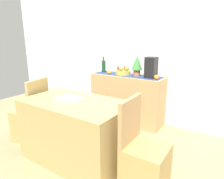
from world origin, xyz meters
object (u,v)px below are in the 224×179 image
object	(u,v)px
dining_table	(76,130)
open_book	(69,99)
fruit_bowl	(123,72)
sideboard_console	(127,98)
wine_bottle	(104,66)
coffee_maker	(151,68)
chair_near_window	(32,122)
chair_by_corner	(144,163)
potted_plant	(137,64)

from	to	relation	value
dining_table	open_book	size ratio (longest dim) A/B	4.40
fruit_bowl	open_book	xyz separation A→B (m)	(0.04, -1.32, -0.12)
sideboard_console	fruit_bowl	distance (m)	0.46
wine_bottle	coffee_maker	distance (m)	0.91
chair_near_window	chair_by_corner	world-z (taller)	same
chair_near_window	chair_by_corner	size ratio (longest dim) A/B	1.00
fruit_bowl	open_book	distance (m)	1.32
sideboard_console	potted_plant	size ratio (longest dim) A/B	3.62
dining_table	chair_near_window	xyz separation A→B (m)	(-0.88, 0.00, -0.10)
fruit_bowl	potted_plant	bearing A→B (deg)	-0.00
dining_table	chair_near_window	distance (m)	0.89
wine_bottle	coffee_maker	xyz separation A→B (m)	(0.91, 0.00, 0.05)
wine_bottle	open_book	bearing A→B (deg)	-71.60
coffee_maker	chair_by_corner	world-z (taller)	coffee_maker
sideboard_console	dining_table	distance (m)	1.32
potted_plant	chair_near_window	xyz separation A→B (m)	(-1.01, -1.32, -0.76)
chair_near_window	potted_plant	bearing A→B (deg)	52.53
fruit_bowl	dining_table	size ratio (longest dim) A/B	0.21
fruit_bowl	chair_by_corner	world-z (taller)	same
coffee_maker	dining_table	distance (m)	1.51
open_book	chair_by_corner	bearing A→B (deg)	-4.36
coffee_maker	chair_by_corner	distance (m)	1.59
potted_plant	chair_near_window	size ratio (longest dim) A/B	0.39
open_book	dining_table	bearing A→B (deg)	-7.43
sideboard_console	fruit_bowl	size ratio (longest dim) A/B	4.87
fruit_bowl	wine_bottle	bearing A→B (deg)	180.00
coffee_maker	fruit_bowl	bearing A→B (deg)	180.00
sideboard_console	chair_near_window	distance (m)	1.57
chair_by_corner	coffee_maker	bearing A→B (deg)	110.99
potted_plant	open_book	distance (m)	1.36
coffee_maker	potted_plant	size ratio (longest dim) A/B	0.95
sideboard_console	chair_by_corner	xyz separation A→B (m)	(0.93, -1.32, -0.15)
potted_plant	open_book	size ratio (longest dim) A/B	1.24
sideboard_console	fruit_bowl	xyz separation A→B (m)	(-0.09, 0.00, 0.45)
coffee_maker	chair_near_window	size ratio (longest dim) A/B	0.36
fruit_bowl	chair_by_corner	size ratio (longest dim) A/B	0.29
chair_by_corner	fruit_bowl	bearing A→B (deg)	127.46
wine_bottle	chair_near_window	bearing A→B (deg)	-104.71
potted_plant	dining_table	distance (m)	1.48
sideboard_console	wine_bottle	xyz separation A→B (m)	(-0.49, 0.00, 0.53)
fruit_bowl	coffee_maker	world-z (taller)	coffee_maker
coffee_maker	chair_by_corner	xyz separation A→B (m)	(0.51, -1.32, -0.72)
chair_near_window	chair_by_corner	bearing A→B (deg)	-0.12
sideboard_console	chair_near_window	xyz separation A→B (m)	(-0.84, -1.32, -0.15)
fruit_bowl	chair_by_corner	xyz separation A→B (m)	(1.01, -1.32, -0.60)
potted_plant	chair_near_window	bearing A→B (deg)	-127.47
wine_bottle	potted_plant	world-z (taller)	potted_plant
sideboard_console	dining_table	world-z (taller)	sideboard_console
wine_bottle	chair_by_corner	bearing A→B (deg)	-43.05
chair_near_window	chair_by_corner	distance (m)	1.76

